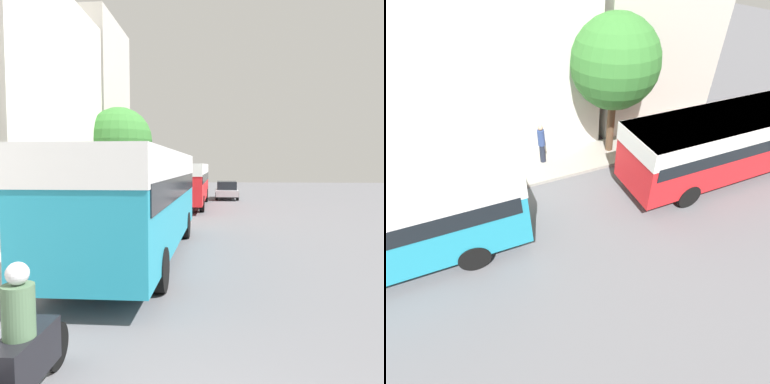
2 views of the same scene
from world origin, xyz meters
TOP-DOWN VIEW (x-y plane):
  - building_far_terrace at (-9.05, 22.58)m, footprint 5.70×6.36m
  - bus_lead at (-1.93, 8.91)m, footprint 2.66×10.04m
  - bus_following at (-1.66, 23.26)m, footprint 2.60×10.32m
  - motorcycle_behind_lead at (-1.68, 1.78)m, footprint 0.38×2.24m
  - car_crossing at (1.13, 29.05)m, footprint 1.87×4.23m
  - pedestrian_near_curb at (-5.46, 15.76)m, footprint 0.32×0.32m
  - street_tree at (-5.21, 19.08)m, footprint 3.74×3.74m

SIDE VIEW (x-z plane):
  - motorcycle_behind_lead at x=-1.68m, z-range -0.18..1.55m
  - car_crossing at x=1.13m, z-range 0.03..1.51m
  - pedestrian_near_curb at x=-5.46m, z-range 0.20..2.05m
  - bus_following at x=-1.66m, z-range 0.45..3.35m
  - bus_lead at x=-1.93m, z-range 0.47..3.67m
  - street_tree at x=-5.21m, z-range 1.25..7.23m
  - building_far_terrace at x=-9.05m, z-range 0.00..12.16m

